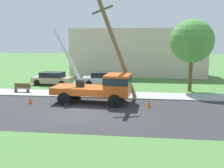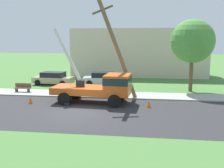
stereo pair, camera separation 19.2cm
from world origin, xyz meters
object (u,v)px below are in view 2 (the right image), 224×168
Objects in this scene: traffic_cone_curbside at (124,97)px; parked_sedan_tan at (53,78)px; parked_sedan_silver at (103,78)px; traffic_cone_behind at (30,100)px; leaning_utility_pole at (117,48)px; roadside_tree_near at (193,41)px; utility_truck at (102,86)px; traffic_cone_ahead at (149,104)px; park_bench at (23,88)px.

parked_sedan_tan is (-8.49, 6.41, 0.43)m from traffic_cone_curbside.
traffic_cone_behind is at bearing -114.85° from parked_sedan_silver.
roadside_tree_near is at bearing 34.36° from leaning_utility_pole.
leaning_utility_pole reaches higher than roadside_tree_near.
utility_truck is 1.49× the size of parked_sedan_tan.
leaning_utility_pole is 8.14m from roadside_tree_near.
traffic_cone_curbside is 0.08× the size of roadside_tree_near.
traffic_cone_ahead is at bearing -0.20° from traffic_cone_behind.
traffic_cone_curbside is at bearing 132.04° from traffic_cone_ahead.
leaning_utility_pole is at bearing 18.61° from traffic_cone_behind.
parked_sedan_tan is at bearing 74.38° from park_bench.
traffic_cone_ahead and traffic_cone_curbside have the same top height.
roadside_tree_near reaches higher than parked_sedan_silver.
leaning_utility_pole is 8.10m from traffic_cone_behind.
leaning_utility_pole is 4.08m from traffic_cone_curbside.
parked_sedan_tan is at bearing -173.59° from parked_sedan_silver.
parked_sedan_silver is (-1.30, 8.44, -0.70)m from utility_truck.
park_bench is at bearing 170.25° from traffic_cone_curbside.
traffic_cone_behind is (-6.66, -2.24, -4.04)m from leaning_utility_pole.
park_bench is (-9.22, 1.73, -3.85)m from leaning_utility_pole.
traffic_cone_ahead is 9.17m from roadside_tree_near.
parked_sedan_tan reaches higher than traffic_cone_behind.
traffic_cone_behind is at bearing -57.21° from park_bench.
leaning_utility_pole is at bearing -10.60° from park_bench.
parked_sedan_tan reaches higher than traffic_cone_ahead.
traffic_cone_ahead is 0.08× the size of roadside_tree_near.
utility_truck is 12.05× the size of traffic_cone_ahead.
traffic_cone_ahead is 3.12m from traffic_cone_curbside.
parked_sedan_tan is at bearing 98.08° from traffic_cone_behind.
traffic_cone_curbside is 0.12× the size of parked_sedan_silver.
utility_truck is at bearing -20.71° from park_bench.
parked_sedan_silver is at bearing 37.91° from park_bench.
park_bench is 16.76m from roadside_tree_near.
parked_sedan_silver reaches higher than park_bench.
utility_truck is at bearing -81.24° from parked_sedan_silver.
parked_sedan_silver reaches higher than traffic_cone_behind.
leaning_utility_pole reaches higher than traffic_cone_behind.
parked_sedan_silver is at bearing 108.33° from leaning_utility_pole.
roadside_tree_near is (4.02, 6.86, 4.56)m from traffic_cone_ahead.
park_bench is at bearing -142.09° from parked_sedan_silver.
traffic_cone_behind and traffic_cone_curbside have the same top height.
leaning_utility_pole is 5.36m from traffic_cone_ahead.
traffic_cone_behind is at bearing -161.39° from leaning_utility_pole.
park_bench is at bearing 159.29° from utility_truck.
parked_sedan_tan reaches higher than traffic_cone_curbside.
parked_sedan_silver is at bearing 98.76° from utility_truck.
traffic_cone_behind is at bearing -152.94° from roadside_tree_near.
roadside_tree_near reaches higher than traffic_cone_ahead.
traffic_cone_ahead is 12.56m from park_bench.
traffic_cone_behind is 0.08× the size of roadside_tree_near.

